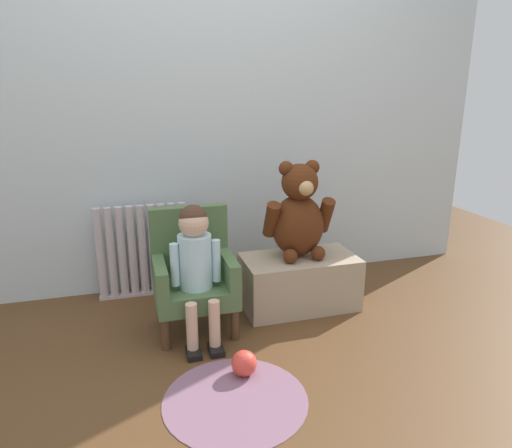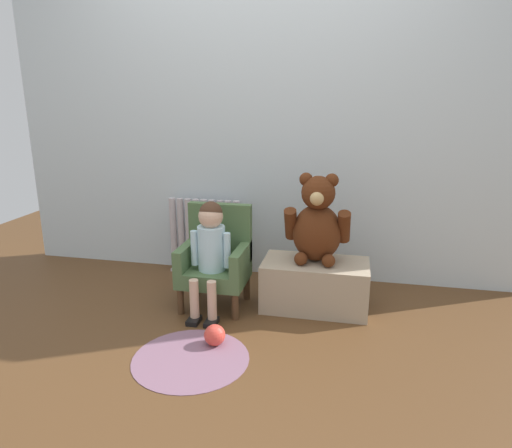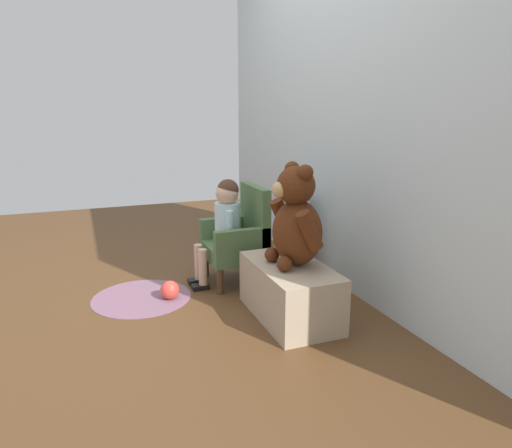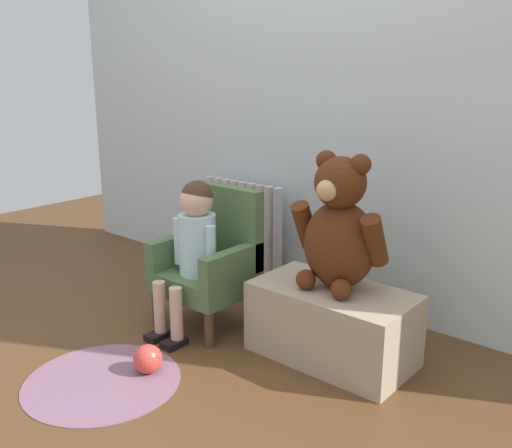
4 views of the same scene
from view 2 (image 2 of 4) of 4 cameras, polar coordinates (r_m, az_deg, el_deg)
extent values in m
plane|color=#55361D|center=(2.55, -4.47, -15.38)|extent=(6.00, 6.00, 0.00)
cube|color=silver|center=(3.32, 0.95, 13.72)|extent=(3.80, 0.05, 2.40)
cylinder|color=#C1B4BA|center=(3.54, -10.24, -1.21)|extent=(0.05, 0.05, 0.56)
cylinder|color=#C1B4BA|center=(3.52, -9.31, -1.28)|extent=(0.05, 0.05, 0.56)
cylinder|color=#C1B4BA|center=(3.50, -8.36, -1.34)|extent=(0.05, 0.05, 0.56)
cylinder|color=#C1B4BA|center=(3.48, -7.40, -1.41)|extent=(0.05, 0.05, 0.56)
cylinder|color=#C1B4BA|center=(3.46, -6.43, -1.48)|extent=(0.05, 0.05, 0.56)
cylinder|color=#C1B4BA|center=(3.44, -5.45, -1.54)|extent=(0.05, 0.05, 0.56)
cylinder|color=#C1B4BA|center=(3.42, -4.46, -1.61)|extent=(0.05, 0.05, 0.56)
cylinder|color=#C1B4BA|center=(3.41, -3.46, -1.68)|extent=(0.05, 0.05, 0.56)
cylinder|color=#C1B4BA|center=(3.39, -2.45, -1.74)|extent=(0.05, 0.05, 0.56)
cube|color=#C1B4BA|center=(3.55, -6.29, -5.94)|extent=(0.56, 0.05, 0.02)
cube|color=#4B683E|center=(2.94, -5.24, -6.29)|extent=(0.42, 0.37, 0.10)
cube|color=#4B683E|center=(3.00, -4.49, -0.96)|extent=(0.42, 0.06, 0.38)
cube|color=#4B683E|center=(2.95, -8.60, -3.81)|extent=(0.06, 0.37, 0.14)
cube|color=#4B683E|center=(2.85, -1.88, -4.35)|extent=(0.06, 0.37, 0.14)
cylinder|color=#4C331E|center=(2.91, -9.41, -9.49)|extent=(0.04, 0.04, 0.17)
cylinder|color=#4C331E|center=(2.81, -2.62, -10.25)|extent=(0.04, 0.04, 0.17)
cylinder|color=#4C331E|center=(3.17, -7.42, -7.26)|extent=(0.04, 0.04, 0.17)
cylinder|color=#4C331E|center=(3.08, -1.19, -7.86)|extent=(0.04, 0.04, 0.17)
cylinder|color=silver|center=(2.83, -5.57, -3.02)|extent=(0.17, 0.17, 0.28)
sphere|color=#D8AD8E|center=(2.78, -5.68, 0.97)|extent=(0.15, 0.15, 0.15)
sphere|color=#472D1E|center=(2.78, -5.66, 1.37)|extent=(0.14, 0.14, 0.14)
cylinder|color=#D8AD8E|center=(2.78, -7.72, -9.22)|extent=(0.06, 0.06, 0.24)
cube|color=black|center=(2.82, -7.76, -11.86)|extent=(0.07, 0.11, 0.03)
cylinder|color=#D8AD8E|center=(2.75, -5.53, -9.47)|extent=(0.06, 0.06, 0.24)
cube|color=black|center=(2.79, -5.58, -12.13)|extent=(0.07, 0.11, 0.03)
cylinder|color=silver|center=(2.85, -7.71, -2.99)|extent=(0.04, 0.04, 0.22)
cylinder|color=silver|center=(2.79, -3.64, -3.30)|extent=(0.04, 0.04, 0.22)
cube|color=tan|center=(2.96, 7.38, -7.55)|extent=(0.66, 0.36, 0.31)
ellipsoid|color=#502510|center=(2.88, 7.62, -1.11)|extent=(0.31, 0.26, 0.36)
sphere|color=#502510|center=(2.80, 7.79, 3.88)|extent=(0.21, 0.21, 0.21)
sphere|color=tan|center=(2.71, 7.62, 3.16)|extent=(0.08, 0.08, 0.08)
sphere|color=#502510|center=(2.81, 6.28, 5.57)|extent=(0.08, 0.08, 0.08)
sphere|color=#502510|center=(2.80, 9.47, 5.41)|extent=(0.08, 0.08, 0.08)
cylinder|color=#502510|center=(2.87, 4.37, 0.04)|extent=(0.08, 0.16, 0.22)
cylinder|color=#502510|center=(2.84, 10.94, -0.33)|extent=(0.08, 0.16, 0.22)
sphere|color=#502510|center=(2.82, 5.63, -4.35)|extent=(0.08, 0.08, 0.08)
sphere|color=#502510|center=(2.81, 9.04, -4.56)|extent=(0.08, 0.08, 0.08)
cylinder|color=#7F596E|center=(2.49, -8.15, -16.30)|extent=(0.61, 0.61, 0.01)
sphere|color=#DB4134|center=(2.57, -5.18, -13.66)|extent=(0.12, 0.12, 0.12)
camera|label=1|loc=(1.21, -58.95, 4.67)|focal=32.00mm
camera|label=3|loc=(2.57, 61.31, 3.75)|focal=32.00mm
camera|label=4|loc=(1.30, 60.50, 2.13)|focal=40.00mm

